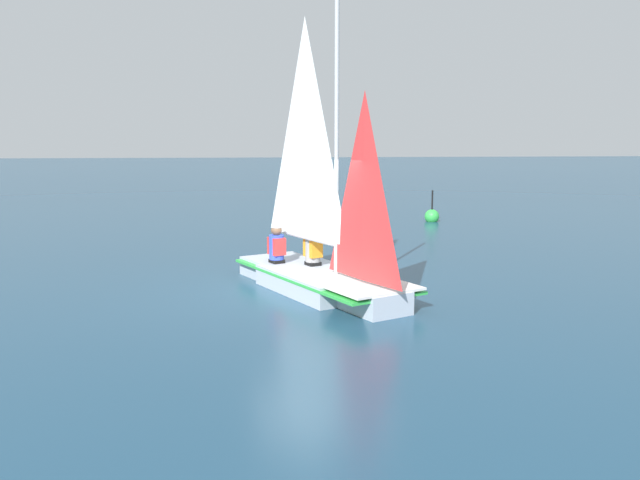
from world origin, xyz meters
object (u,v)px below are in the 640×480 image
at_px(sailboat_main, 319,253).
at_px(sailor_crew, 277,251).
at_px(buoy_marker, 432,216).
at_px(sailor_helm, 313,253).

bearing_deg(sailboat_main, sailor_crew, -165.56).
height_order(sailboat_main, sailor_crew, sailboat_main).
relative_size(sailboat_main, sailor_crew, 4.52).
xyz_separation_m(sailboat_main, buoy_marker, (-10.00, 5.92, -0.53)).
bearing_deg(buoy_marker, sailor_helm, -32.30).
distance_m(sailor_crew, buoy_marker, 11.20).
distance_m(sailboat_main, sailor_crew, 1.21).
distance_m(sailor_helm, sailor_crew, 0.78).
bearing_deg(sailboat_main, buoy_marker, 127.91).
height_order(sailor_crew, buoy_marker, sailor_crew).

